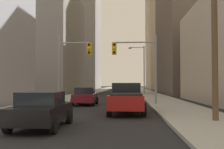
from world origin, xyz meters
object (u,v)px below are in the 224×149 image
(pickup_truck_red, at_px, (127,98))
(sedan_navy, at_px, (128,95))
(sedan_maroon, at_px, (85,96))
(traffic_signal_near_left, at_px, (73,59))
(sedan_black, at_px, (42,110))
(traffic_signal_near_right, at_px, (137,58))

(pickup_truck_red, height_order, sedan_navy, pickup_truck_red)
(sedan_maroon, xyz_separation_m, sedan_navy, (3.71, 3.07, 0.00))
(pickup_truck_red, relative_size, sedan_navy, 1.29)
(traffic_signal_near_left, bearing_deg, sedan_black, -84.54)
(pickup_truck_red, distance_m, sedan_navy, 9.47)
(sedan_black, height_order, sedan_navy, same)
(sedan_black, xyz_separation_m, sedan_navy, (3.62, 15.36, 0.00))
(sedan_maroon, bearing_deg, pickup_truck_red, -60.55)
(pickup_truck_red, relative_size, traffic_signal_near_right, 0.91)
(pickup_truck_red, relative_size, traffic_signal_near_left, 0.91)
(pickup_truck_red, distance_m, sedan_black, 6.87)
(sedan_maroon, relative_size, sedan_navy, 1.01)
(pickup_truck_red, distance_m, traffic_signal_near_right, 6.96)
(traffic_signal_near_right, bearing_deg, sedan_maroon, 177.06)
(sedan_maroon, xyz_separation_m, traffic_signal_near_left, (-1.06, -0.23, 3.23))
(traffic_signal_near_left, relative_size, traffic_signal_near_right, 1.00)
(pickup_truck_red, xyz_separation_m, sedan_maroon, (-3.61, 6.40, -0.16))
(sedan_maroon, xyz_separation_m, traffic_signal_near_right, (4.46, -0.23, 3.27))
(sedan_maroon, relative_size, traffic_signal_near_right, 0.71)
(sedan_black, distance_m, sedan_navy, 15.79)
(sedan_navy, height_order, traffic_signal_near_left, traffic_signal_near_left)
(sedan_navy, relative_size, traffic_signal_near_left, 0.70)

